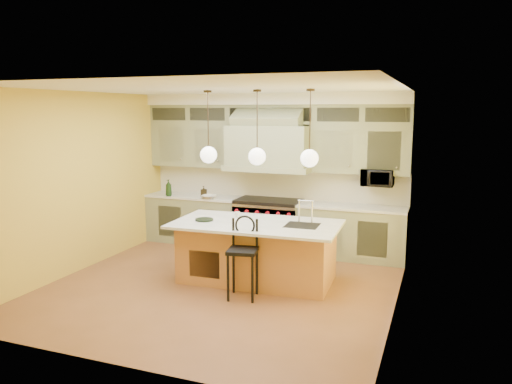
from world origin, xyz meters
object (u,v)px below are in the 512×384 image
at_px(kitchen_island, 257,251).
at_px(microwave, 377,178).
at_px(range, 269,224).
at_px(counter_stool, 243,252).

relative_size(kitchen_island, microwave, 4.73).
bearing_deg(microwave, kitchen_island, -130.60).
bearing_deg(microwave, range, -176.88).
bearing_deg(counter_stool, range, 90.62).
distance_m(kitchen_island, counter_stool, 0.74).
bearing_deg(kitchen_island, range, 101.15).
distance_m(range, counter_stool, 2.46).
bearing_deg(kitchen_island, counter_stool, -87.89).
relative_size(range, counter_stool, 1.05).
bearing_deg(range, microwave, 3.12).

